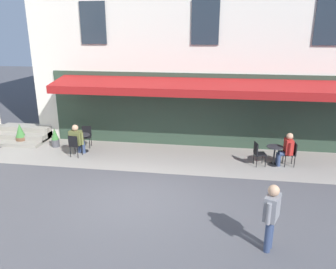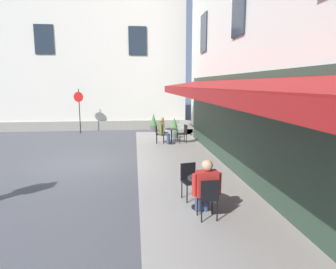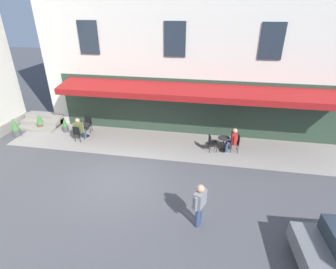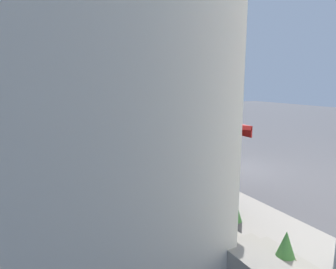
{
  "view_description": "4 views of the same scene",
  "coord_description": "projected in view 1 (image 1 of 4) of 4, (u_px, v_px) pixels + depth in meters",
  "views": [
    {
      "loc": [
        -2.29,
        8.78,
        4.89
      ],
      "look_at": [
        -0.46,
        -3.08,
        1.07
      ],
      "focal_mm": 34.94,
      "sensor_mm": 36.0,
      "label": 1
    },
    {
      "loc": [
        -11.0,
        -1.73,
        2.87
      ],
      "look_at": [
        -1.08,
        -2.85,
        1.19
      ],
      "focal_mm": 31.88,
      "sensor_mm": 36.0,
      "label": 2
    },
    {
      "loc": [
        -3.73,
        8.55,
        6.68
      ],
      "look_at": [
        -1.77,
        -2.41,
        1.1
      ],
      "focal_mm": 27.34,
      "sensor_mm": 36.0,
      "label": 3
    },
    {
      "loc": [
        10.28,
        -8.84,
        3.95
      ],
      "look_at": [
        -2.54,
        -2.12,
        1.34
      ],
      "focal_mm": 31.7,
      "sensor_mm": 36.0,
      "label": 4
    }
  ],
  "objects": [
    {
      "name": "seated_patron_in_red",
      "position": [
        286.0,
        148.0,
        12.22
      ],
      "size": [
        0.55,
        0.65,
        1.29
      ],
      "color": "navy",
      "rests_on": "ground_plane"
    },
    {
      "name": "back_alley_steps",
      "position": [
        24.0,
        135.0,
        15.3
      ],
      "size": [
        2.4,
        1.75,
        0.6
      ],
      "color": "gray",
      "rests_on": "ground_plane"
    },
    {
      "name": "cafe_table_mid_terrace",
      "position": [
        274.0,
        153.0,
        12.31
      ],
      "size": [
        0.6,
        0.6,
        0.75
      ],
      "color": "black",
      "rests_on": "ground_plane"
    },
    {
      "name": "sidewalk_cafe_terrace",
      "position": [
        239.0,
        161.0,
        12.82
      ],
      "size": [
        20.5,
        3.2,
        0.01
      ],
      "primitive_type": "cube",
      "color": "gray",
      "rests_on": "ground_plane"
    },
    {
      "name": "cafe_chair_black_corner_right",
      "position": [
        258.0,
        152.0,
        12.25
      ],
      "size": [
        0.48,
        0.48,
        0.91
      ],
      "color": "black",
      "rests_on": "ground_plane"
    },
    {
      "name": "cafe_chair_black_by_window",
      "position": [
        86.0,
        135.0,
        14.29
      ],
      "size": [
        0.46,
        0.46,
        0.91
      ],
      "color": "black",
      "rests_on": "ground_plane"
    },
    {
      "name": "ground_plane",
      "position": [
        138.0,
        197.0,
        10.09
      ],
      "size": [
        70.0,
        70.0,
        0.0
      ],
      "primitive_type": "plane",
      "color": "#4C4C51"
    },
    {
      "name": "potted_plant_mid_terrace",
      "position": [
        20.0,
        134.0,
        14.73
      ],
      "size": [
        0.45,
        0.45,
        0.93
      ],
      "color": "brown",
      "rests_on": "ground_plane"
    },
    {
      "name": "cafe_table_near_entrance",
      "position": [
        83.0,
        141.0,
        13.71
      ],
      "size": [
        0.6,
        0.6,
        0.75
      ],
      "color": "black",
      "rests_on": "ground_plane"
    },
    {
      "name": "cafe_chair_black_corner_left",
      "position": [
        292.0,
        152.0,
        12.24
      ],
      "size": [
        0.42,
        0.42,
        0.91
      ],
      "color": "black",
      "rests_on": "ground_plane"
    },
    {
      "name": "walking_pedestrian_in_grey",
      "position": [
        271.0,
        213.0,
        7.37
      ],
      "size": [
        0.43,
        0.64,
        1.66
      ],
      "color": "navy",
      "rests_on": "ground_plane"
    },
    {
      "name": "seated_companion_in_olive",
      "position": [
        77.0,
        139.0,
        13.26
      ],
      "size": [
        0.67,
        0.59,
        1.31
      ],
      "color": "navy",
      "rests_on": "ground_plane"
    },
    {
      "name": "cafe_chair_black_near_door",
      "position": [
        75.0,
        144.0,
        13.11
      ],
      "size": [
        0.45,
        0.45,
        0.91
      ],
      "color": "black",
      "rests_on": "ground_plane"
    },
    {
      "name": "potted_plant_entrance_right",
      "position": [
        55.0,
        138.0,
        14.31
      ],
      "size": [
        0.33,
        0.33,
        0.84
      ],
      "color": "#4C4C51",
      "rests_on": "ground_plane"
    }
  ]
}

